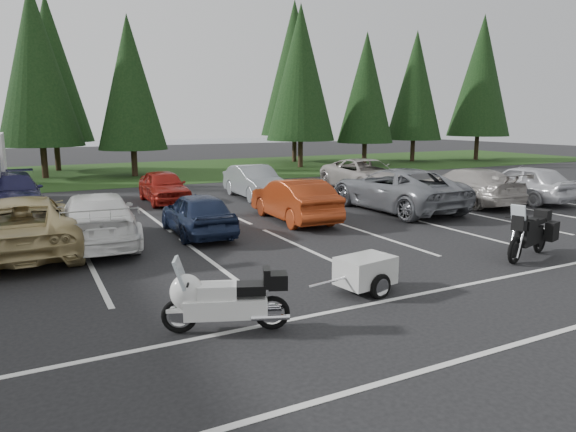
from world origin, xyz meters
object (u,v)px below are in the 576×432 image
Objects in this scene: car_near_7 at (466,186)px; cargo_trailer at (365,274)px; car_far_2 at (164,186)px; touring_motorcycle at (226,294)px; car_near_5 at (294,200)px; car_far_4 at (366,175)px; car_near_3 at (97,219)px; car_near_8 at (523,183)px; adventure_motorcycle at (529,230)px; car_near_6 at (396,189)px; car_far_1 at (11,194)px; car_far_3 at (255,182)px; car_near_2 at (23,225)px; car_near_4 at (198,213)px.

cargo_trailer is (-10.33, -7.24, -0.37)m from car_near_7.
touring_motorcycle is at bearing -99.00° from car_far_2.
car_far_4 is at bearing -139.83° from car_near_5.
car_near_3 is 6.56m from car_near_5.
car_near_8 is at bearing 169.37° from car_near_7.
car_near_5 is 9.58m from touring_motorcycle.
car_far_4 is 12.81m from adventure_motorcycle.
car_near_3 is 17.23m from car_near_8.
car_near_5 is at bearing 63.37° from cargo_trailer.
car_near_6 reaches higher than car_far_1.
car_near_6 is at bearing 37.99° from cargo_trailer.
car_near_7 is at bearing 25.46° from cargo_trailer.
car_far_1 is 1.30× the size of car_far_2.
car_near_5 is 7.66m from cargo_trailer.
car_far_1 is at bearing 115.53° from adventure_motorcycle.
car_near_5 is 0.86× the size of car_near_7.
car_far_3 is 1.87× the size of touring_motorcycle.
car_near_2 is at bearing 6.78° from car_near_3.
car_near_4 is at bearing -53.80° from car_far_1.
car_near_2 is 7.77m from touring_motorcycle.
car_near_7 is at bearing -21.15° from car_far_1.
touring_motorcycle is (-12.20, -13.03, -0.13)m from car_far_4.
car_near_8 reaches higher than car_near_7.
car_near_5 reaches higher than touring_motorcycle.
cargo_trailer is at bearing 31.76° from touring_motorcycle.
car_near_6 reaches higher than cargo_trailer.
cargo_trailer is (3.21, 0.56, -0.27)m from touring_motorcycle.
car_near_2 is 12.87m from car_near_6.
car_near_6 is (11.01, 0.64, 0.08)m from car_near_3.
car_near_3 is 0.98× the size of car_far_1.
car_near_8 is (19.07, -0.05, 0.03)m from car_near_2.
adventure_motorcycle is (-3.81, -12.23, -0.03)m from car_far_4.
car_near_6 is at bearing 60.35° from touring_motorcycle.
adventure_motorcycle is at bearing 150.27° from car_near_3.
car_near_7 is 3.14× the size of cargo_trailer.
car_far_4 is (-1.34, 5.22, 0.03)m from car_near_7.
car_far_2 is at bearing -0.66° from car_far_1.
car_far_3 is (3.92, -0.58, 0.04)m from car_far_2.
car_near_3 is at bearing 5.55° from car_near_7.
car_far_1 is 14.18m from touring_motorcycle.
car_far_4 is 3.41× the size of cargo_trailer.
car_near_3 is at bearing -178.02° from car_near_2.
car_near_7 is 8.69m from adventure_motorcycle.
car_far_2 reaches higher than touring_motorcycle.
car_near_3 reaches higher than car_near_4.
car_far_3 is at bearing -146.83° from car_near_2.
car_near_6 reaches higher than car_near_5.
touring_motorcycle is (2.92, -7.20, -0.12)m from car_near_2.
car_near_2 is 6.60m from car_far_1.
car_near_8 is at bearing -20.42° from car_far_1.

